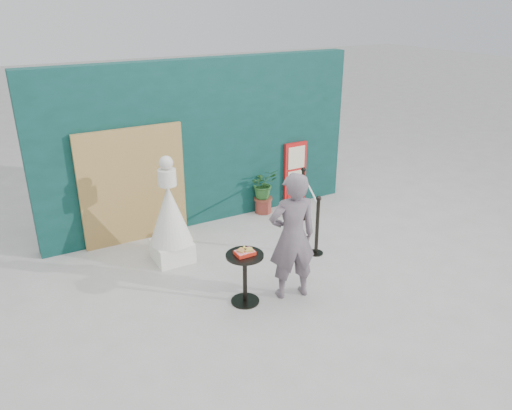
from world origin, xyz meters
The scene contains 10 objects.
ground centered at (0.00, 0.00, 0.00)m, with size 60.00×60.00×0.00m, color #ADAAA5.
back_wall centered at (0.00, 3.15, 1.50)m, with size 6.00×0.30×3.00m, color #0B332C.
bamboo_fence centered at (-1.40, 2.94, 1.00)m, with size 1.80×0.08×2.00m, color tan.
woman centered at (-0.03, 0.13, 0.93)m, with size 0.68×0.44×1.85m, color slate.
menu_board centered at (1.90, 2.95, 0.65)m, with size 0.50×0.07×1.30m.
statue centered at (-1.14, 1.95, 0.72)m, with size 0.69×0.69×1.76m.
cafe_table centered at (-0.69, 0.29, 0.50)m, with size 0.52×0.52×0.75m.
food_basket centered at (-0.69, 0.29, 0.79)m, with size 0.26×0.19×0.11m.
planter centered at (1.11, 2.88, 0.52)m, with size 0.53×0.46×0.90m.
stanchion_barrier centered at (1.31, 1.61, 0.49)m, with size 0.84×1.54×1.03m.
Camera 1 is at (-3.48, -4.95, 3.97)m, focal length 35.00 mm.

